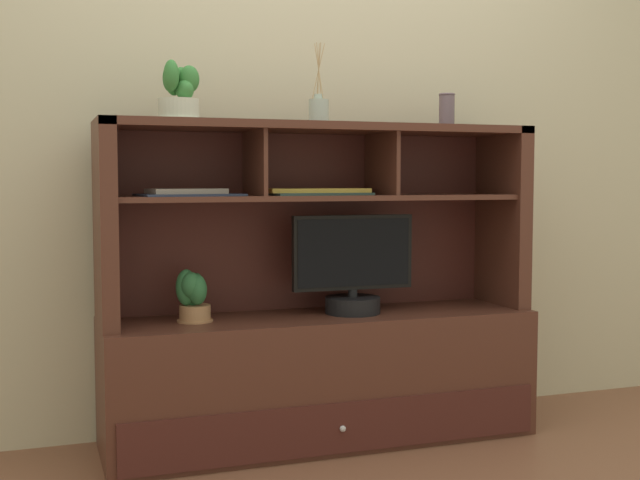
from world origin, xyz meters
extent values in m
cube|color=brown|center=(0.00, 0.00, -0.01)|extent=(6.00, 6.00, 0.02)
cube|color=beige|center=(0.00, 0.27, 1.40)|extent=(6.00, 0.02, 2.80)
cube|color=#4F291E|center=(0.00, 0.00, 0.25)|extent=(1.69, 0.47, 0.50)
cube|color=#461E1A|center=(0.00, -0.24, 0.11)|extent=(1.62, 0.01, 0.19)
sphere|color=silver|center=(0.00, -0.25, 0.11)|extent=(0.02, 0.02, 0.02)
cube|color=#4F291E|center=(-0.81, 0.00, 0.87)|extent=(0.06, 0.37, 0.74)
cube|color=#4F291E|center=(0.81, 0.00, 0.87)|extent=(0.06, 0.37, 0.74)
cube|color=#461E1A|center=(0.00, 0.18, 0.86)|extent=(1.63, 0.02, 0.71)
cube|color=#4F291E|center=(0.00, 0.00, 1.23)|extent=(1.69, 0.37, 0.03)
cube|color=#4F291E|center=(0.00, 0.00, 0.96)|extent=(1.57, 0.34, 0.02)
cube|color=#4F291E|center=(-0.26, 0.00, 1.09)|extent=(0.02, 0.32, 0.24)
cube|color=#4F291E|center=(0.26, 0.00, 1.09)|extent=(0.02, 0.32, 0.24)
cylinder|color=black|center=(0.13, -0.03, 0.53)|extent=(0.22, 0.22, 0.07)
cylinder|color=black|center=(0.13, -0.03, 0.58)|extent=(0.04, 0.04, 0.03)
cube|color=black|center=(0.13, -0.03, 0.74)|extent=(0.49, 0.03, 0.29)
cube|color=black|center=(0.13, -0.04, 0.74)|extent=(0.46, 0.00, 0.26)
cylinder|color=#AE7C52|center=(-0.50, -0.01, 0.53)|extent=(0.12, 0.12, 0.06)
cylinder|color=#AE7C52|center=(-0.50, -0.01, 0.51)|extent=(0.13, 0.13, 0.01)
ellipsoid|color=#2B683B|center=(-0.48, -0.01, 0.62)|extent=(0.06, 0.05, 0.08)
ellipsoid|color=#2B683B|center=(-0.48, 0.03, 0.63)|extent=(0.05, 0.08, 0.09)
ellipsoid|color=#2B683B|center=(-0.50, 0.00, 0.60)|extent=(0.04, 0.05, 0.10)
ellipsoid|color=#2B683B|center=(-0.53, -0.01, 0.63)|extent=(0.08, 0.07, 0.14)
ellipsoid|color=#2B683B|center=(-0.51, -0.02, 0.64)|extent=(0.08, 0.08, 0.10)
ellipsoid|color=#2B683B|center=(-0.49, -0.03, 0.62)|extent=(0.07, 0.08, 0.11)
cube|color=#283E3B|center=(-0.02, -0.01, 0.97)|extent=(0.41, 0.28, 0.01)
cube|color=gold|center=(-0.02, 0.00, 0.99)|extent=(0.40, 0.17, 0.02)
cube|color=#27314A|center=(-0.51, -0.02, 0.97)|extent=(0.39, 0.27, 0.01)
cube|color=gray|center=(-0.53, -0.03, 0.99)|extent=(0.29, 0.19, 0.02)
cylinder|color=#A8B9AC|center=(0.00, 0.02, 1.29)|extent=(0.08, 0.08, 0.10)
cylinder|color=#A8B9AC|center=(0.00, 0.02, 1.35)|extent=(0.04, 0.04, 0.02)
cylinder|color=tan|center=(0.00, 0.02, 1.45)|extent=(0.00, 0.05, 0.21)
cylinder|color=tan|center=(0.00, 0.02, 1.45)|extent=(0.05, 0.02, 0.21)
cylinder|color=tan|center=(0.00, 0.02, 1.45)|extent=(0.01, 0.02, 0.22)
cylinder|color=tan|center=(0.00, 0.01, 1.45)|extent=(0.03, 0.04, 0.21)
cylinder|color=tan|center=(0.00, 0.01, 1.45)|extent=(0.03, 0.01, 0.22)
cylinder|color=beige|center=(-0.55, -0.02, 1.28)|extent=(0.15, 0.15, 0.08)
cylinder|color=beige|center=(-0.55, -0.02, 1.25)|extent=(0.17, 0.17, 0.01)
ellipsoid|color=#347835|center=(-0.51, -0.03, 1.39)|extent=(0.07, 0.06, 0.10)
ellipsoid|color=#347835|center=(-0.53, 0.00, 1.39)|extent=(0.06, 0.06, 0.09)
ellipsoid|color=#347835|center=(-0.56, 0.02, 1.38)|extent=(0.06, 0.07, 0.09)
ellipsoid|color=#347835|center=(-0.58, -0.03, 1.39)|extent=(0.04, 0.05, 0.09)
ellipsoid|color=#347835|center=(-0.58, -0.05, 1.40)|extent=(0.06, 0.07, 0.11)
ellipsoid|color=#347835|center=(-0.53, -0.04, 1.35)|extent=(0.06, 0.08, 0.07)
cylinder|color=#61515C|center=(0.55, 0.00, 1.31)|extent=(0.06, 0.06, 0.13)
torus|color=#61515C|center=(0.55, 0.00, 1.37)|extent=(0.07, 0.07, 0.01)
camera|label=1|loc=(-1.05, -3.00, 1.03)|focal=45.93mm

